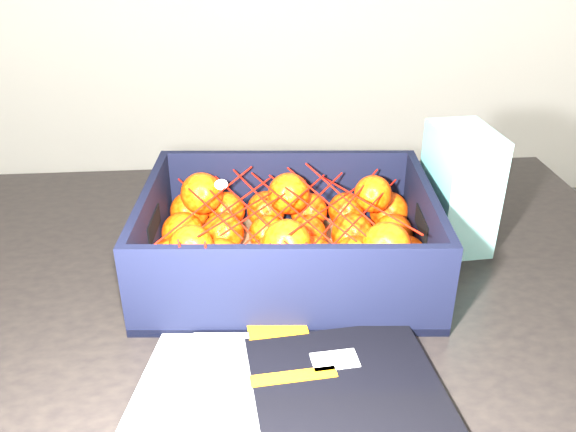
{
  "coord_description": "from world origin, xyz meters",
  "views": [
    {
      "loc": [
        0.19,
        -0.88,
        1.25
      ],
      "look_at": [
        0.19,
        -0.15,
        0.86
      ],
      "focal_mm": 37.28,
      "sensor_mm": 36.0,
      "label": 1
    }
  ],
  "objects_px": {
    "table": "(273,322)",
    "magazine_stack": "(284,418)",
    "produce_crate": "(288,247)",
    "retail_carton": "(459,188)"
  },
  "relations": [
    {
      "from": "table",
      "to": "retail_carton",
      "type": "height_order",
      "value": "retail_carton"
    },
    {
      "from": "produce_crate",
      "to": "retail_carton",
      "type": "xyz_separation_m",
      "value": [
        0.27,
        0.09,
        0.05
      ]
    },
    {
      "from": "table",
      "to": "magazine_stack",
      "type": "relative_size",
      "value": 3.18
    },
    {
      "from": "retail_carton",
      "to": "table",
      "type": "bearing_deg",
      "value": -171.98
    },
    {
      "from": "produce_crate",
      "to": "retail_carton",
      "type": "height_order",
      "value": "retail_carton"
    },
    {
      "from": "table",
      "to": "magazine_stack",
      "type": "height_order",
      "value": "magazine_stack"
    },
    {
      "from": "magazine_stack",
      "to": "produce_crate",
      "type": "bearing_deg",
      "value": 88.9
    },
    {
      "from": "produce_crate",
      "to": "retail_carton",
      "type": "relative_size",
      "value": 2.17
    },
    {
      "from": "table",
      "to": "retail_carton",
      "type": "relative_size",
      "value": 6.57
    },
    {
      "from": "magazine_stack",
      "to": "retail_carton",
      "type": "height_order",
      "value": "retail_carton"
    }
  ]
}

